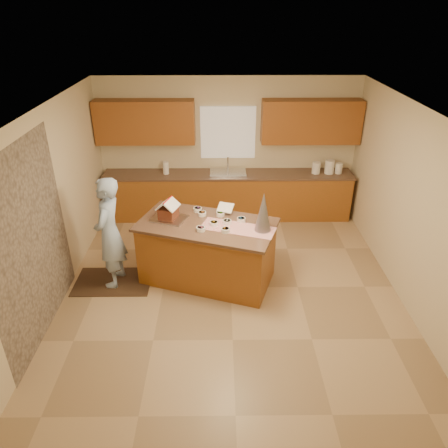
% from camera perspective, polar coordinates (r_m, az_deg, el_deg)
% --- Properties ---
extents(floor, '(5.50, 5.50, 0.00)m').
position_cam_1_polar(floor, '(6.59, 0.90, -8.52)').
color(floor, tan).
rests_on(floor, ground).
extents(ceiling, '(5.50, 5.50, 0.00)m').
position_cam_1_polar(ceiling, '(5.44, 1.11, 15.01)').
color(ceiling, silver).
rests_on(ceiling, floor).
extents(wall_back, '(5.50, 5.50, 0.00)m').
position_cam_1_polar(wall_back, '(8.45, 0.52, 10.26)').
color(wall_back, beige).
rests_on(wall_back, floor).
extents(wall_front, '(5.50, 5.50, 0.00)m').
position_cam_1_polar(wall_front, '(3.62, 2.12, -17.24)').
color(wall_front, beige).
rests_on(wall_front, floor).
extents(wall_left, '(5.50, 5.50, 0.00)m').
position_cam_1_polar(wall_left, '(6.34, -22.24, 1.85)').
color(wall_left, beige).
rests_on(wall_left, floor).
extents(wall_right, '(5.50, 5.50, 0.00)m').
position_cam_1_polar(wall_right, '(6.46, 23.78, 2.02)').
color(wall_right, beige).
rests_on(wall_right, floor).
extents(stone_accent, '(0.00, 2.50, 2.50)m').
position_cam_1_polar(stone_accent, '(5.72, -24.49, -2.59)').
color(stone_accent, gray).
rests_on(stone_accent, wall_left).
extents(window_curtain, '(1.05, 0.03, 1.00)m').
position_cam_1_polar(window_curtain, '(8.33, 0.53, 12.16)').
color(window_curtain, white).
rests_on(window_curtain, wall_back).
extents(back_counter_base, '(4.80, 0.60, 0.88)m').
position_cam_1_polar(back_counter_base, '(8.49, 0.53, 3.78)').
color(back_counter_base, '#95461E').
rests_on(back_counter_base, floor).
extents(back_counter_top, '(4.85, 0.63, 0.04)m').
position_cam_1_polar(back_counter_top, '(8.32, 0.54, 6.68)').
color(back_counter_top, brown).
rests_on(back_counter_top, back_counter_base).
extents(upper_cabinet_left, '(1.85, 0.35, 0.80)m').
position_cam_1_polar(upper_cabinet_left, '(8.24, -10.58, 13.32)').
color(upper_cabinet_left, brown).
rests_on(upper_cabinet_left, wall_back).
extents(upper_cabinet_right, '(1.85, 0.35, 0.80)m').
position_cam_1_polar(upper_cabinet_right, '(8.30, 11.62, 13.33)').
color(upper_cabinet_right, brown).
rests_on(upper_cabinet_right, wall_back).
extents(sink, '(0.70, 0.45, 0.12)m').
position_cam_1_polar(sink, '(8.32, 0.54, 6.61)').
color(sink, silver).
rests_on(sink, back_counter_top).
extents(faucet, '(0.03, 0.03, 0.28)m').
position_cam_1_polar(faucet, '(8.43, 0.53, 8.13)').
color(faucet, silver).
rests_on(faucet, back_counter_top).
extents(island_base, '(2.13, 1.53, 0.94)m').
position_cam_1_polar(island_base, '(6.53, -2.26, -3.91)').
color(island_base, '#95461E').
rests_on(island_base, floor).
extents(island_top, '(2.24, 1.64, 0.04)m').
position_cam_1_polar(island_top, '(6.29, -2.35, -0.10)').
color(island_top, brown).
rests_on(island_top, island_base).
extents(table_runner, '(1.14, 0.71, 0.01)m').
position_cam_1_polar(table_runner, '(6.14, 1.87, -0.55)').
color(table_runner, '#A10B17').
rests_on(table_runner, island_top).
extents(baking_tray, '(0.58, 0.50, 0.03)m').
position_cam_1_polar(baking_tray, '(6.44, -7.43, 0.74)').
color(baking_tray, silver).
rests_on(baking_tray, island_top).
extents(cookbook, '(0.28, 0.25, 0.10)m').
position_cam_1_polar(cookbook, '(6.53, 0.20, 2.20)').
color(cookbook, white).
rests_on(cookbook, island_top).
extents(tinsel_tree, '(0.30, 0.30, 0.59)m').
position_cam_1_polar(tinsel_tree, '(5.98, 5.30, 1.63)').
color(tinsel_tree, '#A1A3AD').
rests_on(tinsel_tree, island_top).
extents(rug, '(1.17, 0.76, 0.01)m').
position_cam_1_polar(rug, '(6.93, -14.64, -7.48)').
color(rug, black).
rests_on(rug, floor).
extents(boy, '(0.48, 0.67, 1.73)m').
position_cam_1_polar(boy, '(6.46, -15.12, -1.19)').
color(boy, '#9BB7DC').
rests_on(boy, rug).
extents(canister_a, '(0.16, 0.16, 0.22)m').
position_cam_1_polar(canister_a, '(8.48, 12.28, 7.39)').
color(canister_a, white).
rests_on(canister_a, back_counter_top).
extents(canister_b, '(0.18, 0.18, 0.26)m').
position_cam_1_polar(canister_b, '(8.53, 14.00, 7.48)').
color(canister_b, white).
rests_on(canister_b, back_counter_top).
extents(canister_c, '(0.14, 0.14, 0.20)m').
position_cam_1_polar(canister_c, '(8.59, 15.16, 7.25)').
color(canister_c, white).
rests_on(canister_c, back_counter_top).
extents(paper_towel, '(0.11, 0.11, 0.24)m').
position_cam_1_polar(paper_towel, '(8.33, -7.82, 7.49)').
color(paper_towel, white).
rests_on(paper_towel, back_counter_top).
extents(gingerbread_house, '(0.37, 0.38, 0.30)m').
position_cam_1_polar(gingerbread_house, '(6.38, -7.50, 1.74)').
color(gingerbread_house, maroon).
rests_on(gingerbread_house, baking_tray).
extents(candy_bowls, '(0.80, 0.80, 0.06)m').
position_cam_1_polar(candy_bowls, '(6.31, -1.09, 0.55)').
color(candy_bowls, '#763297').
rests_on(candy_bowls, island_top).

